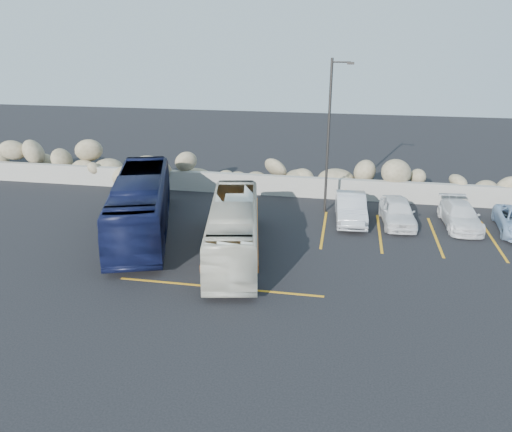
% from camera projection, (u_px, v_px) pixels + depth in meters
% --- Properties ---
extents(ground, '(90.00, 90.00, 0.00)m').
position_uv_depth(ground, '(244.00, 292.00, 18.71)').
color(ground, black).
rests_on(ground, ground).
extents(seawall, '(60.00, 0.40, 1.20)m').
position_uv_depth(seawall, '(285.00, 186.00, 29.58)').
color(seawall, gray).
rests_on(seawall, ground).
extents(riprap_pile, '(54.00, 2.80, 2.60)m').
position_uv_depth(riprap_pile, '(288.00, 169.00, 30.44)').
color(riprap_pile, '#887A59').
rests_on(riprap_pile, ground).
extents(parking_lines, '(18.16, 9.36, 0.01)m').
position_uv_depth(parking_lines, '(366.00, 243.00, 23.06)').
color(parking_lines, orange).
rests_on(parking_lines, ground).
extents(lamppost, '(1.14, 0.18, 8.00)m').
position_uv_depth(lamppost, '(330.00, 133.00, 25.55)').
color(lamppost, '#2C2927').
rests_on(lamppost, ground).
extents(vintage_bus, '(3.56, 8.80, 2.39)m').
position_uv_depth(vintage_bus, '(234.00, 229.00, 21.47)').
color(vintage_bus, beige).
rests_on(vintage_bus, ground).
extents(tour_coach, '(5.38, 10.35, 2.82)m').
position_uv_depth(tour_coach, '(141.00, 204.00, 23.89)').
color(tour_coach, '#111638').
rests_on(tour_coach, ground).
extents(car_a, '(1.84, 3.96, 1.31)m').
position_uv_depth(car_a, '(398.00, 212.00, 25.17)').
color(car_a, white).
rests_on(car_a, ground).
extents(car_b, '(1.74, 4.30, 1.39)m').
position_uv_depth(car_b, '(351.00, 208.00, 25.59)').
color(car_b, silver).
rests_on(car_b, ground).
extents(car_c, '(1.83, 4.06, 1.15)m').
position_uv_depth(car_c, '(460.00, 215.00, 24.87)').
color(car_c, white).
rests_on(car_c, ground).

